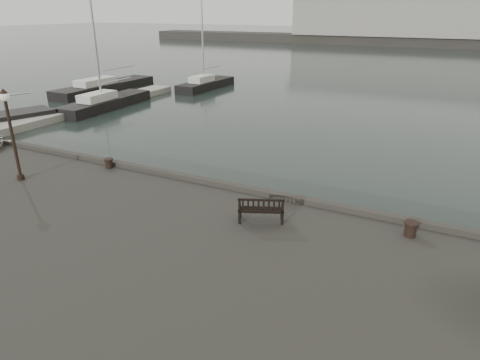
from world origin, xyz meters
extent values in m
plane|color=black|center=(0.00, 0.00, 0.00)|extent=(400.00, 400.00, 0.00)
cube|color=#A5A099|center=(-20.00, 10.00, 0.25)|extent=(2.00, 24.00, 0.50)
cube|color=#383530|center=(0.00, 92.00, 1.00)|extent=(140.00, 8.00, 2.00)
cube|color=#A5A099|center=(-8.00, 92.00, 6.00)|extent=(46.00, 9.00, 8.00)
cube|color=black|center=(1.44, -1.98, 1.93)|extent=(1.44, 0.97, 0.03)
cube|color=black|center=(1.52, -2.17, 2.14)|extent=(1.27, 0.59, 0.41)
cube|color=black|center=(1.44, -1.98, 1.75)|extent=(1.33, 0.88, 0.37)
cylinder|color=black|center=(-5.91, -0.50, 1.75)|extent=(0.47, 0.47, 0.38)
cylinder|color=black|center=(5.55, -0.91, 1.77)|extent=(0.51, 0.51, 0.43)
cylinder|color=black|center=(-7.97, -2.96, 3.07)|extent=(0.11, 0.11, 3.02)
cylinder|color=black|center=(-7.97, -2.96, 1.65)|extent=(0.26, 0.26, 0.19)
sphere|color=silver|center=(-7.97, -2.96, 4.68)|extent=(0.34, 0.34, 0.34)
cone|color=black|center=(-7.97, -2.96, 4.86)|extent=(0.28, 0.28, 0.17)
cube|color=black|center=(-24.88, 19.26, 0.10)|extent=(2.68, 11.72, 1.40)
cube|color=silver|center=(-24.88, 19.26, 1.10)|extent=(1.73, 4.11, 0.60)
cylinder|color=#B2B5B7|center=(-24.88, 19.26, 7.71)|extent=(0.16, 0.16, 13.82)
cube|color=black|center=(-19.25, 13.37, 0.10)|extent=(2.69, 9.22, 1.40)
cube|color=silver|center=(-19.25, 13.37, 1.10)|extent=(1.62, 3.26, 0.60)
cylinder|color=#B2B5B7|center=(-19.25, 13.37, 6.27)|extent=(0.16, 0.16, 10.94)
cube|color=black|center=(-16.77, 24.93, 0.10)|extent=(2.33, 7.91, 1.40)
cube|color=silver|center=(-16.77, 24.93, 1.10)|extent=(1.46, 2.79, 0.60)
cylinder|color=#B2B5B7|center=(-16.77, 24.93, 5.16)|extent=(0.16, 0.16, 8.72)
camera|label=1|loc=(6.08, -12.51, 7.48)|focal=32.00mm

